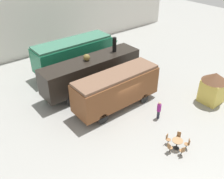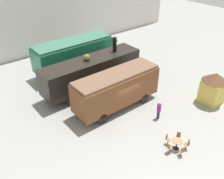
# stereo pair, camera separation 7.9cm
# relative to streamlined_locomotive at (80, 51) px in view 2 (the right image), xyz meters

# --- Properties ---
(ground_plane) EXTENTS (80.00, 80.00, 0.00)m
(ground_plane) POSITION_rel_streamlined_locomotive_xyz_m (-1.14, -8.87, -2.17)
(ground_plane) COLOR gray
(backdrop_wall) EXTENTS (44.00, 0.15, 9.00)m
(backdrop_wall) POSITION_rel_streamlined_locomotive_xyz_m (-1.14, 7.07, 2.33)
(backdrop_wall) COLOR silver
(backdrop_wall) RESTS_ON ground_plane
(streamlined_locomotive) EXTENTS (10.79, 2.78, 3.62)m
(streamlined_locomotive) POSITION_rel_streamlined_locomotive_xyz_m (0.00, 0.00, 0.00)
(streamlined_locomotive) COLOR #196B47
(streamlined_locomotive) RESTS_ON ground_plane
(steam_locomotive) EXTENTS (10.29, 2.45, 4.73)m
(steam_locomotive) POSITION_rel_streamlined_locomotive_xyz_m (-1.40, -4.45, -0.16)
(steam_locomotive) COLOR black
(steam_locomotive) RESTS_ON ground_plane
(passenger_coach_wooden) EXTENTS (7.97, 2.49, 3.37)m
(passenger_coach_wooden) POSITION_rel_streamlined_locomotive_xyz_m (-1.52, -8.35, -0.21)
(passenger_coach_wooden) COLOR brown
(passenger_coach_wooden) RESTS_ON ground_plane
(cafe_table_near) EXTENTS (0.78, 0.78, 0.76)m
(cafe_table_near) POSITION_rel_streamlined_locomotive_xyz_m (-1.46, -15.14, -1.59)
(cafe_table_near) COLOR black
(cafe_table_near) RESTS_ON ground_plane
(cafe_chair_0) EXTENTS (0.38, 0.40, 0.87)m
(cafe_chair_0) POSITION_rel_streamlined_locomotive_xyz_m (-1.76, -15.84, -1.66)
(cafe_chair_0) COLOR black
(cafe_chair_0) RESTS_ON ground_plane
(cafe_chair_1) EXTENTS (0.41, 0.40, 0.87)m
(cafe_chair_1) POSITION_rel_streamlined_locomotive_xyz_m (-0.89, -15.64, -1.66)
(cafe_chair_1) COLOR black
(cafe_chair_1) RESTS_ON ground_plane
(cafe_chair_2) EXTENTS (0.40, 0.39, 0.87)m
(cafe_chair_2) POSITION_rel_streamlined_locomotive_xyz_m (-0.81, -14.75, -1.66)
(cafe_chair_2) COLOR black
(cafe_chair_2) RESTS_ON ground_plane
(cafe_chair_3) EXTENTS (0.36, 0.38, 0.87)m
(cafe_chair_3) POSITION_rel_streamlined_locomotive_xyz_m (-1.63, -14.40, -1.66)
(cafe_chair_3) COLOR black
(cafe_chair_3) RESTS_ON ground_plane
(cafe_chair_4) EXTENTS (0.37, 0.36, 0.87)m
(cafe_chair_4) POSITION_rel_streamlined_locomotive_xyz_m (-2.22, -15.07, -1.66)
(cafe_chair_4) COLOR black
(cafe_chair_4) RESTS_ON ground_plane
(visitor_person) EXTENTS (0.34, 0.34, 1.66)m
(visitor_person) POSITION_rel_streamlined_locomotive_xyz_m (0.12, -11.90, -1.27)
(visitor_person) COLOR #262633
(visitor_person) RESTS_ON ground_plane
(ticket_kiosk) EXTENTS (2.34, 2.34, 3.00)m
(ticket_kiosk) POSITION_rel_streamlined_locomotive_xyz_m (5.78, -13.24, -0.50)
(ticket_kiosk) COLOR #DBC151
(ticket_kiosk) RESTS_ON ground_plane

